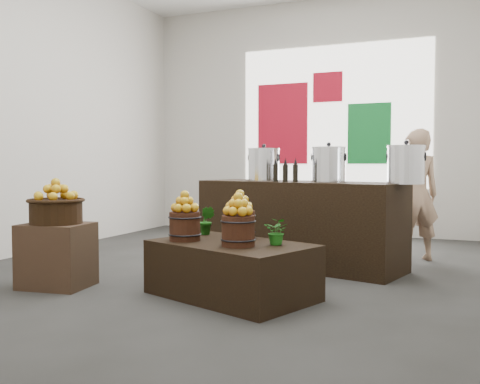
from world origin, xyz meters
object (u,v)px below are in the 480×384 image
at_px(stock_pot_center, 329,165).
at_px(stock_pot_right, 406,166).
at_px(shopper, 415,195).
at_px(wicker_basket, 56,212).
at_px(counter, 299,224).
at_px(stock_pot_left, 264,165).
at_px(display_table, 231,270).
at_px(crate, 57,255).

relative_size(stock_pot_center, stock_pot_right, 1.00).
bearing_deg(shopper, wicker_basket, 16.85).
relative_size(wicker_basket, counter, 0.20).
xyz_separation_m(stock_pot_center, stock_pot_right, (0.85, -0.22, 0.00)).
height_order(stock_pot_left, stock_pot_right, same).
distance_m(wicker_basket, display_table, 1.82).
relative_size(display_table, counter, 0.59).
xyz_separation_m(display_table, stock_pot_center, (0.52, 1.58, 0.93)).
relative_size(display_table, shopper, 0.87).
bearing_deg(crate, stock_pot_left, 56.25).
height_order(counter, shopper, shopper).
bearing_deg(shopper, crate, 16.85).
distance_m(crate, stock_pot_center, 3.04).
height_order(display_table, stock_pot_center, stock_pot_center).
bearing_deg(shopper, stock_pot_left, -1.52).
xyz_separation_m(counter, shopper, (1.24, 0.89, 0.32)).
bearing_deg(crate, stock_pot_center, 39.63).
bearing_deg(shopper, display_table, 36.05).
xyz_separation_m(wicker_basket, stock_pot_right, (3.10, 1.64, 0.45)).
height_order(display_table, shopper, shopper).
bearing_deg(wicker_basket, crate, 0.00).
relative_size(crate, display_table, 0.44).
relative_size(counter, stock_pot_right, 6.47).
relative_size(wicker_basket, stock_pot_left, 1.32).
height_order(stock_pot_left, stock_pot_center, same).
height_order(crate, display_table, crate).
height_order(stock_pot_center, shopper, shopper).
bearing_deg(stock_pot_right, stock_pot_center, 165.61).
bearing_deg(stock_pot_left, shopper, 24.11).
distance_m(crate, counter, 2.71).
distance_m(crate, display_table, 1.75).
relative_size(stock_pot_center, shopper, 0.23).
height_order(wicker_basket, stock_pot_right, stock_pot_right).
relative_size(wicker_basket, stock_pot_right, 1.32).
height_order(display_table, counter, counter).
relative_size(wicker_basket, stock_pot_center, 1.32).
relative_size(counter, shopper, 1.49).
bearing_deg(crate, stock_pot_right, 27.87).
distance_m(wicker_basket, counter, 2.71).
relative_size(wicker_basket, shopper, 0.30).
xyz_separation_m(counter, stock_pot_center, (0.37, -0.10, 0.68)).
distance_m(display_table, stock_pot_center, 1.90).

